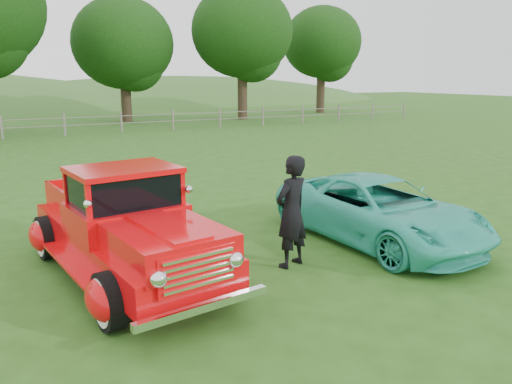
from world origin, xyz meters
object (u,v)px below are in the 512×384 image
tree_near_east (123,44)px  teal_sedan (379,210)px  tree_far_east (322,43)px  tree_mid_east (242,32)px  red_pickup (125,228)px  man (291,212)px

tree_near_east → teal_sedan: 28.63m
tree_near_east → teal_sedan: (-1.98, -28.18, -4.63)m
tree_far_east → tree_mid_east: bearing=-161.6°
red_pickup → teal_sedan: bearing=-14.3°
tree_near_east → red_pickup: 28.82m
tree_far_east → man: (-21.14, -29.50, -4.92)m
teal_sedan → tree_far_east: bearing=52.9°
tree_far_east → red_pickup: tree_far_east is taller
tree_near_east → tree_mid_east: 8.30m
tree_mid_east → red_pickup: 30.06m
tree_far_east → teal_sedan: 35.21m
tree_mid_east → tree_far_east: tree_mid_east is taller
red_pickup → teal_sedan: 4.73m
tree_near_east → tree_mid_east: bearing=-14.0°
tree_mid_east → teal_sedan: size_ratio=2.12×
tree_near_east → tree_far_east: (17.00, 1.00, 0.61)m
tree_near_east → tree_far_east: 17.04m
teal_sedan → man: man is taller
tree_far_east → man: tree_far_east is taller
tree_near_east → red_pickup: (-6.68, -27.68, -4.45)m
tree_mid_east → man: size_ratio=5.03×
teal_sedan → man: 2.21m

